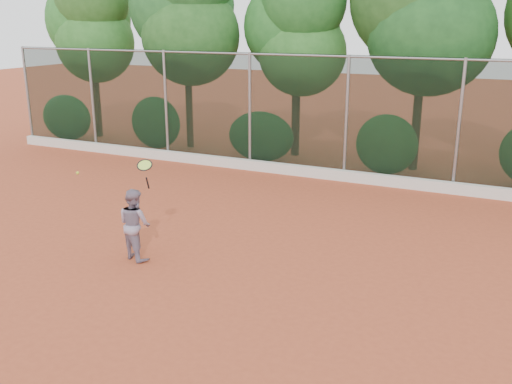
% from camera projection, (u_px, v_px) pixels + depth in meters
% --- Properties ---
extents(ground, '(80.00, 80.00, 0.00)m').
position_uv_depth(ground, '(233.00, 272.00, 10.38)').
color(ground, '#A94628').
rests_on(ground, ground).
extents(concrete_curb, '(24.00, 0.20, 0.30)m').
position_uv_depth(concrete_curb, '(342.00, 175.00, 16.26)').
color(concrete_curb, silver).
rests_on(concrete_curb, ground).
extents(tennis_player, '(0.81, 0.72, 1.39)m').
position_uv_depth(tennis_player, '(135.00, 224.00, 10.80)').
color(tennis_player, gray).
rests_on(tennis_player, ground).
extents(chainlink_fence, '(24.09, 0.09, 3.50)m').
position_uv_depth(chainlink_fence, '(347.00, 115.00, 15.92)').
color(chainlink_fence, black).
rests_on(chainlink_fence, ground).
extents(foliage_backdrop, '(23.70, 3.63, 7.55)m').
position_uv_depth(foliage_backdrop, '(351.00, 20.00, 17.12)').
color(foliage_backdrop, '#49311C').
rests_on(foliage_backdrop, ground).
extents(tennis_racket, '(0.36, 0.34, 0.57)m').
position_uv_depth(tennis_racket, '(145.00, 167.00, 10.21)').
color(tennis_racket, black).
rests_on(tennis_racket, ground).
extents(tennis_ball_in_flight, '(0.07, 0.07, 0.07)m').
position_uv_depth(tennis_ball_in_flight, '(78.00, 173.00, 11.75)').
color(tennis_ball_in_flight, '#C5DA31').
rests_on(tennis_ball_in_flight, ground).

